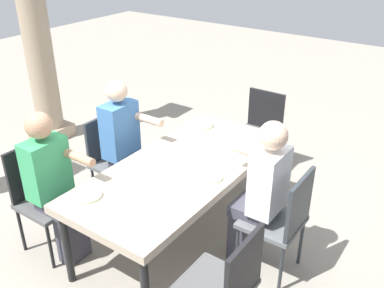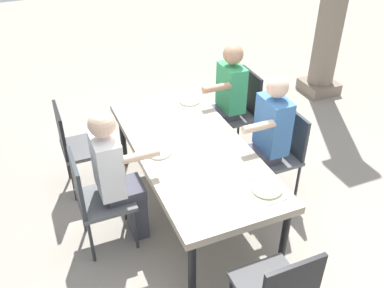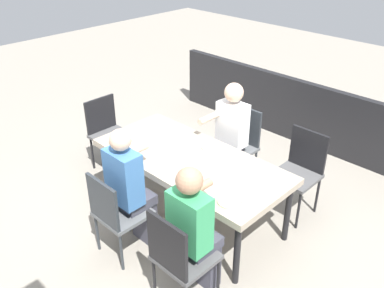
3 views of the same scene
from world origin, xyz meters
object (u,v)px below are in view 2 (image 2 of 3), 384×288
diner_woman_green (225,98)px  diner_guest_third (266,138)px  chair_west_south (76,143)px  chair_west_north (240,108)px  chair_mid_south (95,196)px  diner_man_white (117,174)px  plate_1 (159,152)px  chair_mid_north (281,150)px  dining_table (191,152)px  plate_2 (267,189)px  plate_0 (189,101)px

diner_woman_green → diner_guest_third: bearing=-0.2°
chair_west_south → diner_guest_third: bearing=62.5°
chair_west_north → chair_mid_south: size_ratio=1.01×
chair_west_north → chair_mid_south: bearing=-65.1°
chair_west_north → diner_man_white: diner_man_white is taller
diner_woman_green → diner_guest_third: 0.83m
chair_west_north → chair_west_south: size_ratio=1.01×
plate_1 → chair_mid_north: bearing=85.1°
dining_table → plate_2: bearing=22.4°
dining_table → chair_mid_north: 0.91m
chair_mid_north → diner_guest_third: 0.26m
dining_table → plate_0: 0.82m
diner_guest_third → chair_west_south: bearing=-117.5°
chair_mid_south → chair_west_north: bearing=114.9°
chair_mid_north → plate_1: bearing=-94.9°
dining_table → plate_1: plate_1 is taller
chair_mid_north → chair_west_north: bearing=179.8°
plate_1 → dining_table: bearing=85.4°
chair_west_south → chair_west_north: bearing=90.0°
chair_west_south → plate_2: bearing=38.7°
chair_west_south → chair_mid_north: size_ratio=1.05×
chair_west_north → diner_guest_third: diner_guest_third is taller
diner_woman_green → plate_0: 0.41m
chair_mid_north → chair_mid_south: size_ratio=0.96×
chair_west_north → chair_mid_north: chair_west_north is taller
plate_2 → chair_mid_south: bearing=-119.2°
diner_woman_green → plate_0: size_ratio=6.12×
chair_mid_south → diner_guest_third: bearing=89.9°
chair_west_north → diner_woman_green: diner_woman_green is taller
chair_west_north → chair_mid_south: 1.98m
plate_0 → plate_2: 1.51m
diner_woman_green → diner_man_white: (0.83, -1.40, 0.01)m
plate_0 → plate_1: size_ratio=0.98×
plate_1 → chair_west_south: bearing=-140.5°
diner_man_white → plate_2: size_ratio=5.42×
diner_guest_third → chair_mid_north: bearing=90.9°
chair_west_north → dining_table: bearing=-50.0°
chair_mid_north → plate_2: chair_mid_north is taller
chair_west_south → chair_mid_south: (0.83, -0.00, -0.00)m
chair_mid_north → diner_woman_green: (-0.83, -0.19, 0.18)m
diner_man_white → chair_mid_north: bearing=90.1°
chair_west_south → chair_mid_north: chair_west_south is taller
diner_guest_third → plate_2: diner_guest_third is taller
chair_mid_south → diner_man_white: 0.26m
diner_man_white → plate_1: size_ratio=6.07×
dining_table → plate_0: size_ratio=9.80×
diner_man_white → plate_2: bearing=56.3°
chair_mid_south → diner_woman_green: (-0.83, 1.60, 0.16)m
dining_table → diner_guest_third: bearing=83.4°
chair_mid_north → plate_0: size_ratio=4.25×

